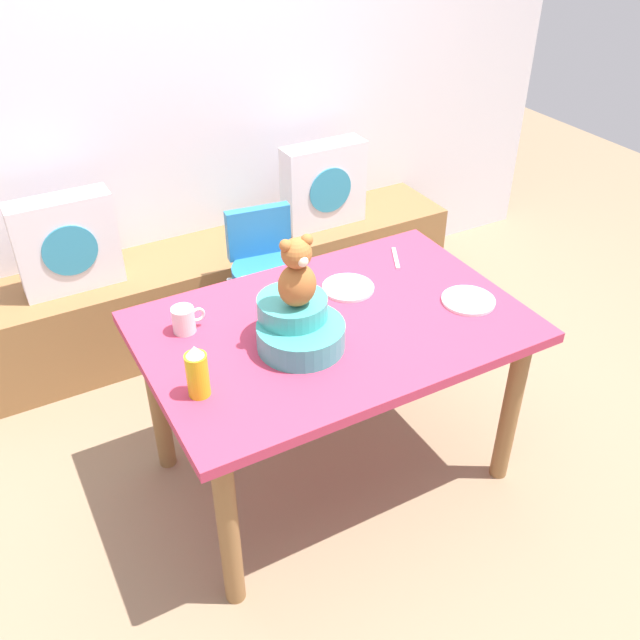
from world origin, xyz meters
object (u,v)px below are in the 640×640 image
object	(u,v)px
book_stack	(253,233)
dinner_plate_far	(468,300)
teddy_bear	(297,274)
pillow_floral_right	(324,185)
dining_table	(333,345)
pillow_floral_left	(66,244)
ketchup_bottle	(197,372)
coffee_mug	(184,320)
dinner_plate_near	(348,288)
highchair	(268,273)
infant_seat_teal	(298,326)

from	to	relation	value
book_stack	dinner_plate_far	distance (m)	1.38
teddy_bear	book_stack	bearing A→B (deg)	73.11
dinner_plate_far	pillow_floral_right	bearing A→B (deg)	85.17
dinner_plate_far	dining_table	bearing A→B (deg)	165.98
dining_table	dinner_plate_far	size ratio (longest dim) A/B	6.78
pillow_floral_left	ketchup_bottle	xyz separation A→B (m)	(0.14, -1.31, 0.15)
coffee_mug	dinner_plate_near	xyz separation A→B (m)	(0.64, -0.04, -0.04)
book_stack	dinner_plate_near	size ratio (longest dim) A/B	1.00
pillow_floral_left	highchair	world-z (taller)	pillow_floral_left
ketchup_bottle	dinner_plate_far	distance (m)	1.07
highchair	coffee_mug	size ratio (longest dim) A/B	6.58
infant_seat_teal	ketchup_bottle	size ratio (longest dim) A/B	1.78
pillow_floral_left	pillow_floral_right	bearing A→B (deg)	0.00
dining_table	highchair	world-z (taller)	highchair
dining_table	highchair	bearing A→B (deg)	82.97
book_stack	dining_table	world-z (taller)	dining_table
coffee_mug	book_stack	bearing A→B (deg)	55.09
infant_seat_teal	highchair	bearing A→B (deg)	72.16
infant_seat_teal	coffee_mug	distance (m)	0.41
ketchup_bottle	infant_seat_teal	bearing A→B (deg)	12.23
dining_table	coffee_mug	size ratio (longest dim) A/B	11.30
highchair	coffee_mug	bearing A→B (deg)	-135.96
highchair	dinner_plate_near	bearing A→B (deg)	-83.61
dining_table	dinner_plate_near	xyz separation A→B (m)	(0.16, 0.17, 0.11)
ketchup_bottle	dinner_plate_near	size ratio (longest dim) A/B	0.92
book_stack	dinner_plate_far	xyz separation A→B (m)	(0.30, -1.33, 0.25)
book_stack	ketchup_bottle	world-z (taller)	ketchup_bottle
coffee_mug	pillow_floral_right	bearing A→B (deg)	41.49
coffee_mug	teddy_bear	bearing A→B (deg)	-39.51
pillow_floral_left	dinner_plate_near	xyz separation A→B (m)	(0.85, -1.01, 0.07)
infant_seat_teal	dinner_plate_far	bearing A→B (deg)	-6.51
dining_table	infant_seat_teal	bearing A→B (deg)	-163.44
highchair	teddy_bear	world-z (taller)	teddy_bear
dining_table	ketchup_bottle	world-z (taller)	ketchup_bottle
book_stack	pillow_floral_left	bearing A→B (deg)	-178.68
ketchup_bottle	dinner_plate_near	world-z (taller)	ketchup_bottle
coffee_mug	dinner_plate_near	world-z (taller)	coffee_mug
highchair	dining_table	bearing A→B (deg)	-97.03
dinner_plate_near	teddy_bear	bearing A→B (deg)	-146.37
infant_seat_teal	pillow_floral_left	bearing A→B (deg)	113.17
pillow_floral_left	infant_seat_teal	xyz separation A→B (m)	(0.53, -1.23, 0.13)
infant_seat_teal	ketchup_bottle	distance (m)	0.40
dinner_plate_near	infant_seat_teal	bearing A→B (deg)	-146.44
dinner_plate_near	coffee_mug	bearing A→B (deg)	176.46
infant_seat_teal	teddy_bear	distance (m)	0.21
pillow_floral_right	book_stack	size ratio (longest dim) A/B	2.20
pillow_floral_left	ketchup_bottle	distance (m)	1.33
pillow_floral_right	dining_table	bearing A→B (deg)	-117.67
pillow_floral_left	pillow_floral_right	world-z (taller)	same
book_stack	infant_seat_teal	bearing A→B (deg)	-106.90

